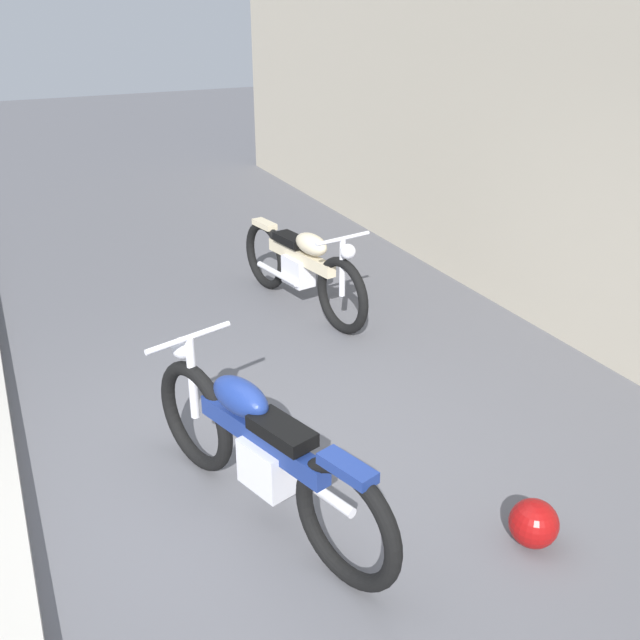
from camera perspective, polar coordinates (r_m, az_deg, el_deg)
ground_plane at (r=4.94m, az=-4.64°, el=-13.22°), size 40.00×40.00×0.00m
curb_strip at (r=4.73m, az=-23.33°, el=-16.61°), size 18.00×0.24×0.12m
helmet at (r=4.62m, az=16.48°, el=-15.10°), size 0.30×0.30×0.30m
motorcycle_cream at (r=7.33m, az=-1.44°, el=4.24°), size 2.12×0.68×0.96m
motorcycle_blue at (r=4.46m, az=-4.72°, el=-10.17°), size 2.17×0.90×1.01m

